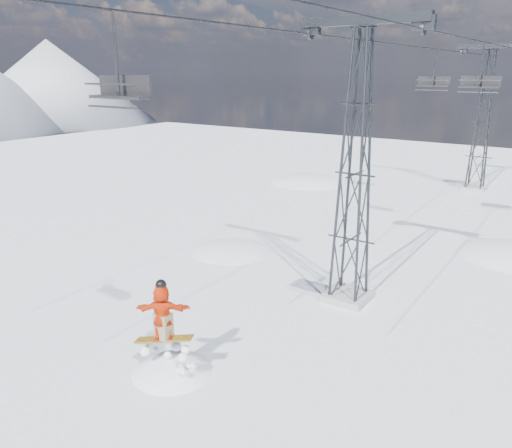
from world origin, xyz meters
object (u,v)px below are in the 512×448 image
at_px(snowboarder_jump, 175,413).
at_px(lift_chair_near, 121,89).
at_px(lift_tower_near, 355,175).
at_px(lift_tower_far, 482,123).

xyz_separation_m(snowboarder_jump, lift_chair_near, (0.28, -1.51, 10.64)).
xyz_separation_m(lift_tower_near, snowboarder_jump, (-2.48, -8.25, -7.07)).
height_order(lift_tower_near, snowboarder_jump, lift_tower_near).
relative_size(lift_tower_far, snowboarder_jump, 1.56).
distance_m(lift_tower_near, lift_chair_near, 10.63).
bearing_deg(lift_tower_near, lift_tower_far, 90.00).
height_order(lift_tower_far, lift_chair_near, lift_tower_far).
bearing_deg(lift_chair_near, lift_tower_near, 77.31).
bearing_deg(lift_tower_far, snowboarder_jump, -94.27).
bearing_deg(lift_tower_far, lift_tower_near, -90.00).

